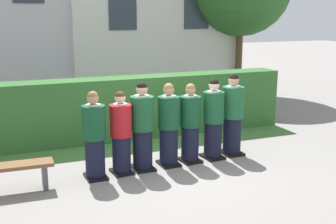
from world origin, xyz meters
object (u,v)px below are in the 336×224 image
object	(u,v)px
student_front_row_5	(213,121)
student_front_row_2	(142,128)
student_front_row_3	(169,127)
student_front_row_4	(190,125)
student_front_row_0	(94,137)
student_front_row_6	(232,116)
student_in_red_blazer	(121,135)
wooden_bench	(9,172)

from	to	relation	value
student_front_row_5	student_front_row_2	bearing A→B (deg)	-176.48
student_front_row_3	student_front_row_5	distance (m)	0.99
student_front_row_4	student_front_row_3	bearing A→B (deg)	-176.15
student_front_row_0	student_front_row_6	xyz separation A→B (m)	(2.93, 0.28, 0.06)
student_front_row_4	student_front_row_5	size ratio (longest dim) A/B	0.96
student_front_row_0	student_front_row_6	size ratio (longest dim) A/B	0.93
student_front_row_4	student_front_row_5	distance (m)	0.52
student_front_row_3	student_front_row_4	distance (m)	0.47
student_in_red_blazer	student_front_row_6	distance (m)	2.44
student_front_row_0	student_front_row_2	xyz separation A→B (m)	(0.92, 0.11, 0.04)
student_front_row_2	student_front_row_5	bearing A→B (deg)	3.52
student_front_row_0	student_front_row_4	size ratio (longest dim) A/B	1.01
student_front_row_4	student_front_row_2	bearing A→B (deg)	-176.23
student_front_row_0	student_front_row_4	xyz separation A→B (m)	(1.93, 0.17, -0.01)
student_front_row_3	wooden_bench	bearing A→B (deg)	-174.68
student_front_row_4	wooden_bench	xyz separation A→B (m)	(-3.37, -0.30, -0.39)
student_in_red_blazer	wooden_bench	world-z (taller)	student_in_red_blazer
student_front_row_3	student_front_row_4	world-z (taller)	student_front_row_3
student_front_row_2	student_front_row_3	size ratio (longest dim) A/B	1.04
student_front_row_0	student_front_row_6	distance (m)	2.94
student_front_row_5	wooden_bench	xyz separation A→B (m)	(-3.89, -0.33, -0.42)
student_front_row_3	student_front_row_6	size ratio (longest dim) A/B	0.95
student_in_red_blazer	student_front_row_6	xyz separation A→B (m)	(2.43, 0.22, 0.08)
student_front_row_0	student_front_row_2	distance (m)	0.93
student_front_row_0	student_front_row_6	bearing A→B (deg)	5.40
student_front_row_3	student_front_row_5	bearing A→B (deg)	3.42
student_in_red_blazer	student_front_row_3	distance (m)	0.96
student_front_row_0	student_front_row_5	bearing A→B (deg)	4.72
student_front_row_2	student_front_row_6	world-z (taller)	student_front_row_6
student_front_row_3	wooden_bench	xyz separation A→B (m)	(-2.90, -0.27, -0.41)
student_front_row_3	student_front_row_6	xyz separation A→B (m)	(1.47, 0.13, 0.04)
student_front_row_2	student_front_row_6	bearing A→B (deg)	4.80
wooden_bench	student_front_row_4	bearing A→B (deg)	5.11
student_front_row_2	student_front_row_4	distance (m)	1.01
student_front_row_2	wooden_bench	bearing A→B (deg)	-174.32
student_front_row_0	student_front_row_6	world-z (taller)	student_front_row_6
student_front_row_3	wooden_bench	size ratio (longest dim) A/B	1.13
student_in_red_blazer	student_front_row_4	world-z (taller)	student_front_row_4
student_front_row_3	student_front_row_2	bearing A→B (deg)	-176.29
student_front_row_6	student_in_red_blazer	bearing A→B (deg)	-174.91
student_in_red_blazer	student_front_row_3	xyz separation A→B (m)	(0.96, 0.08, 0.04)
student_front_row_0	student_front_row_4	bearing A→B (deg)	5.18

